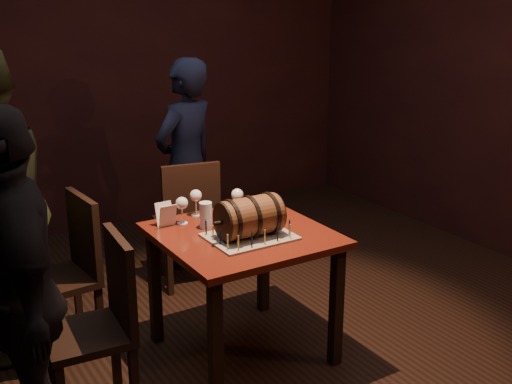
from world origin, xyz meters
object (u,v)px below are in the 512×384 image
chair_back (188,217)px  person_back (186,165)px  wine_glass_left (182,204)px  barrel_cake (250,217)px  wine_glass_right (237,196)px  wine_glass_mid (196,197)px  person_left_front (17,295)px  pint_of_ale (206,216)px  chair_left_front (103,318)px  pub_table (242,250)px  chair_left_rear (70,266)px

chair_back → person_back: size_ratio=0.59×
chair_back → person_back: (0.18, 0.39, 0.27)m
wine_glass_left → chair_back: 0.83m
barrel_cake → person_back: bearing=77.7°
wine_glass_left → person_back: 1.18m
wine_glass_left → wine_glass_right: size_ratio=1.00×
wine_glass_mid → person_left_front: (-1.16, -0.65, -0.06)m
pint_of_ale → person_back: person_back is taller
barrel_cake → chair_left_front: 0.92m
pint_of_ale → chair_back: 0.89m
pub_table → wine_glass_mid: wine_glass_mid is taller
wine_glass_mid → wine_glass_left: bearing=-146.9°
pint_of_ale → wine_glass_left: bearing=123.3°
chair_left_front → person_left_front: 0.51m
wine_glass_left → wine_glass_right: (0.35, -0.03, 0.00)m
pub_table → wine_glass_mid: (-0.09, 0.38, 0.23)m
pub_table → barrel_cake: bearing=-95.5°
wine_glass_mid → person_back: bearing=67.5°
wine_glass_right → chair_left_front: 1.12m
chair_left_front → pub_table: bearing=8.7°
pub_table → pint_of_ale: size_ratio=6.00×
wine_glass_right → pint_of_ale: 0.29m
pub_table → wine_glass_mid: bearing=103.9°
person_left_front → wine_glass_right: bearing=115.0°
chair_left_front → person_back: (1.17, 1.48, 0.27)m
pub_table → pint_of_ale: pint_of_ale is taller
wine_glass_left → person_left_front: person_left_front is taller
wine_glass_left → chair_left_front: 0.84m
chair_left_rear → person_back: (1.12, 0.78, 0.27)m
pub_table → barrel_cake: barrel_cake is taller
wine_glass_mid → chair_back: chair_back is taller
pub_table → person_back: size_ratio=0.57×
wine_glass_mid → pint_of_ale: bearing=-102.1°
chair_left_rear → chair_left_front: same height
person_left_front → chair_left_rear: bearing=155.9°
wine_glass_right → wine_glass_mid: bearing=152.9°
pub_table → person_back: bearing=77.2°
wine_glass_right → person_left_front: (-1.38, -0.54, -0.06)m
pub_table → chair_back: (0.13, 0.96, -0.12)m
wine_glass_mid → chair_back: (0.22, 0.58, -0.34)m
chair_left_rear → person_left_front: size_ratio=0.57×
chair_back → chair_left_rear: 1.02m
pint_of_ale → chair_left_rear: chair_left_rear is taller
pint_of_ale → person_back: size_ratio=0.09×
person_left_front → pint_of_ale: bearing=115.0°
chair_left_front → person_back: size_ratio=0.59×
chair_back → person_left_front: (-1.38, -1.23, 0.29)m
barrel_cake → chair_left_rear: barrel_cake is taller
barrel_cake → wine_glass_left: size_ratio=2.44×
wine_glass_mid → person_left_front: 1.34m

